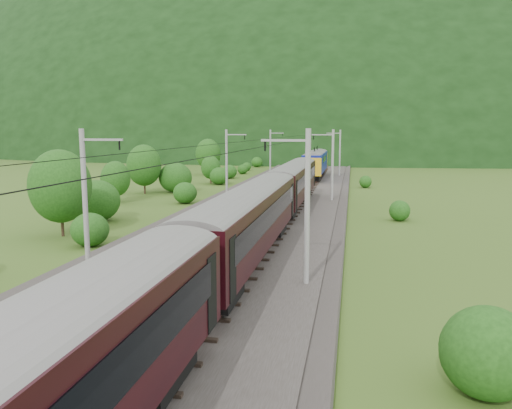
# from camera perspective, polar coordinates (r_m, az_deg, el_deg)

# --- Properties ---
(ground) EXTENTS (600.00, 600.00, 0.00)m
(ground) POSITION_cam_1_polar(r_m,az_deg,el_deg) (27.82, -7.24, -8.74)
(ground) COLOR #3B581B
(ground) RESTS_ON ground
(railbed) EXTENTS (14.00, 220.00, 0.30)m
(railbed) POSITION_cam_1_polar(r_m,az_deg,el_deg) (37.10, -2.43, -4.07)
(railbed) COLOR #38332D
(railbed) RESTS_ON ground
(track_left) EXTENTS (2.40, 220.00, 0.27)m
(track_left) POSITION_cam_1_polar(r_m,az_deg,el_deg) (37.66, -5.99, -3.57)
(track_left) COLOR brown
(track_left) RESTS_ON railbed
(track_right) EXTENTS (2.40, 220.00, 0.27)m
(track_right) POSITION_cam_1_polar(r_m,az_deg,el_deg) (36.58, 1.24, -3.89)
(track_right) COLOR brown
(track_right) RESTS_ON railbed
(catenary_left) EXTENTS (2.54, 192.28, 8.00)m
(catenary_left) POSITION_cam_1_polar(r_m,az_deg,el_deg) (59.15, -3.31, 4.88)
(catenary_left) COLOR gray
(catenary_left) RESTS_ON railbed
(catenary_right) EXTENTS (2.54, 192.28, 8.00)m
(catenary_right) POSITION_cam_1_polar(r_m,az_deg,el_deg) (57.39, 8.66, 4.69)
(catenary_right) COLOR gray
(catenary_right) RESTS_ON railbed
(overhead_wires) EXTENTS (4.83, 198.00, 0.03)m
(overhead_wires) POSITION_cam_1_polar(r_m,az_deg,el_deg) (36.23, -2.50, 6.73)
(overhead_wires) COLOR black
(overhead_wires) RESTS_ON ground
(mountain_main) EXTENTS (504.00, 360.00, 244.00)m
(mountain_main) POSITION_cam_1_polar(r_m,az_deg,el_deg) (285.46, 9.30, 6.73)
(mountain_main) COLOR black
(mountain_main) RESTS_ON ground
(mountain_ridge) EXTENTS (336.00, 280.00, 132.00)m
(mountain_ridge) POSITION_cam_1_polar(r_m,az_deg,el_deg) (349.75, -10.69, 7.00)
(mountain_ridge) COLOR black
(mountain_ridge) RESTS_ON ground
(train) EXTENTS (3.01, 143.97, 5.24)m
(train) POSITION_cam_1_polar(r_m,az_deg,el_deg) (18.52, -8.40, -6.14)
(train) COLOR black
(train) RESTS_ON ground
(hazard_post_near) EXTENTS (0.17, 0.17, 1.59)m
(hazard_post_near) POSITION_cam_1_polar(r_m,az_deg,el_deg) (88.73, 5.11, 3.85)
(hazard_post_near) COLOR red
(hazard_post_near) RESTS_ON railbed
(hazard_post_far) EXTENTS (0.14, 0.14, 1.32)m
(hazard_post_far) POSITION_cam_1_polar(r_m,az_deg,el_deg) (81.73, 5.26, 3.36)
(hazard_post_far) COLOR red
(hazard_post_far) RESTS_ON railbed
(signal) EXTENTS (0.21, 0.21, 1.92)m
(signal) POSITION_cam_1_polar(r_m,az_deg,el_deg) (82.90, 2.89, 3.78)
(signal) COLOR black
(signal) RESTS_ON railbed
(vegetation_left) EXTENTS (12.50, 145.19, 6.78)m
(vegetation_left) POSITION_cam_1_polar(r_m,az_deg,el_deg) (48.85, -17.71, 1.50)
(vegetation_left) COLOR #1A4412
(vegetation_left) RESTS_ON ground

